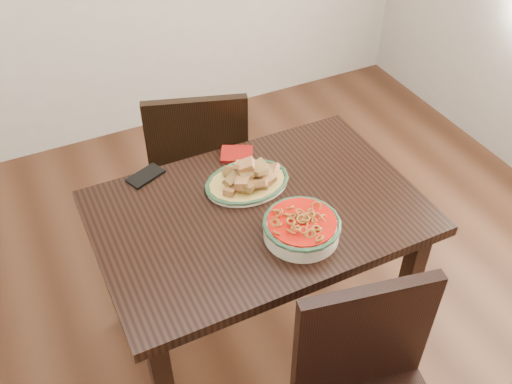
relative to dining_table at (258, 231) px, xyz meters
name	(u,v)px	position (x,y,z in m)	size (l,w,h in m)	color
floor	(277,328)	(0.10, 0.00, -0.64)	(3.50, 3.50, 0.00)	#391F12
dining_table	(258,231)	(0.00, 0.00, 0.00)	(1.12, 0.74, 0.75)	black
chair_far	(199,161)	(0.02, 0.64, -0.14)	(0.53, 0.53, 0.89)	black
fish_plate	(247,175)	(0.02, 0.13, 0.15)	(0.31, 0.24, 0.11)	silver
noodle_bowl	(302,226)	(0.07, -0.18, 0.15)	(0.26, 0.26, 0.08)	#ECE3C8
smartphone	(146,176)	(-0.30, 0.33, 0.11)	(0.13, 0.07, 0.01)	black
napkin	(237,154)	(0.06, 0.31, 0.11)	(0.12, 0.10, 0.01)	maroon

